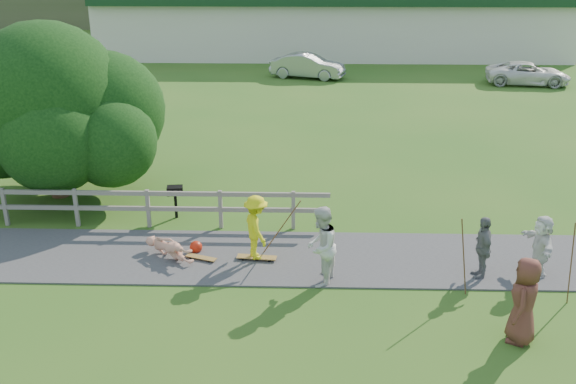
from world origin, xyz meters
name	(u,v)px	position (x,y,z in m)	size (l,w,h in m)	color
ground	(203,287)	(0.00, 0.00, 0.00)	(260.00, 260.00, 0.00)	#2D621C
path	(212,256)	(0.00, 1.50, 0.02)	(34.00, 3.00, 0.04)	#3A3A3C
fence	(53,202)	(-4.62, 3.30, 0.72)	(15.05, 0.10, 1.10)	slate
strip_mall	(331,16)	(4.00, 34.94, 2.58)	(32.50, 10.75, 5.10)	silver
skater_rider	(256,231)	(1.14, 1.33, 0.81)	(1.05, 0.60, 1.62)	yellow
skater_fallen	(169,248)	(-1.04, 1.39, 0.28)	(1.54, 0.37, 0.56)	tan
spectator_a	(321,247)	(2.69, 0.23, 0.95)	(0.92, 0.72, 1.89)	silver
spectator_b	(483,247)	(6.45, 0.66, 0.77)	(0.90, 0.37, 1.53)	slate
spectator_c	(524,301)	(6.58, -1.94, 0.90)	(0.87, 0.57, 1.79)	brown
spectator_d	(541,246)	(7.83, 0.80, 0.76)	(1.41, 0.45, 1.52)	silver
car_silver	(308,66)	(2.36, 25.04, 0.71)	(1.51, 4.34, 1.43)	#9CA0A3
car_white	(528,74)	(14.73, 23.46, 0.63)	(2.10, 4.54, 1.26)	white
tree	(52,127)	(-5.33, 5.58, 2.22)	(7.41, 7.41, 4.44)	black
bbq	(176,202)	(-1.38, 3.97, 0.48)	(0.44, 0.34, 0.95)	black
longboard_rider	(257,259)	(1.14, 1.33, 0.05)	(0.99, 0.24, 0.11)	brown
longboard_fallen	(201,259)	(-0.24, 1.29, 0.04)	(0.79, 0.19, 0.09)	brown
helmet	(196,247)	(-0.44, 1.74, 0.16)	(0.32, 0.32, 0.32)	#B4210D
pole_rider	(281,222)	(1.74, 1.73, 0.87)	(0.03, 0.03, 1.75)	brown
pole_spec_left	(464,257)	(5.82, -0.16, 0.93)	(0.03, 0.03, 1.86)	brown
pole_spec_right	(571,264)	(8.02, -0.48, 0.96)	(0.03, 0.03, 1.92)	brown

